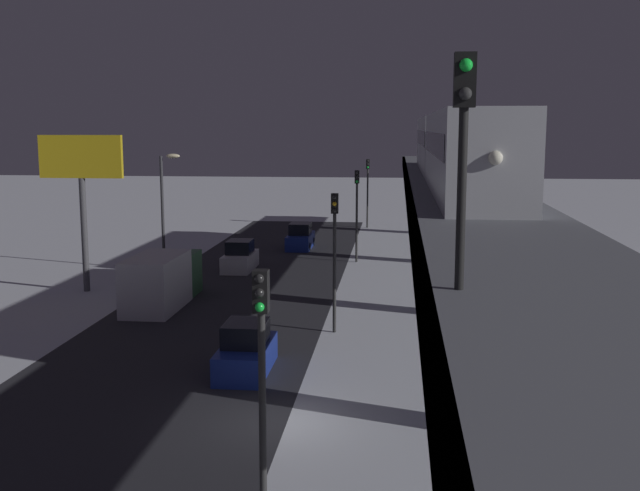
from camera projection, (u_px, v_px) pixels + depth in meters
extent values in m
plane|color=silver|center=(277.00, 422.00, 24.39)|extent=(240.00, 240.00, 0.00)
cube|color=#28282D|center=(121.00, 416.00, 24.91)|extent=(11.00, 104.11, 0.01)
cube|color=slate|center=(494.00, 235.00, 22.78)|extent=(5.00, 104.11, 0.80)
cube|color=#38383D|center=(414.00, 233.00, 23.02)|extent=(0.24, 102.03, 0.80)
cylinder|color=slate|center=(431.00, 201.00, 67.14)|extent=(1.40, 1.40, 5.76)
cylinder|color=slate|center=(439.00, 222.00, 52.52)|extent=(1.40, 1.40, 5.76)
cylinder|color=slate|center=(455.00, 258.00, 37.90)|extent=(1.40, 1.40, 5.76)
cylinder|color=slate|center=(490.00, 341.00, 23.28)|extent=(1.40, 1.40, 5.76)
cube|color=#B7BABF|center=(468.00, 153.00, 31.66)|extent=(2.90, 18.00, 3.40)
cube|color=black|center=(468.00, 143.00, 31.59)|extent=(2.94, 16.20, 0.90)
cube|color=#B7BABF|center=(443.00, 144.00, 49.94)|extent=(2.90, 18.00, 3.40)
cube|color=black|center=(443.00, 137.00, 49.88)|extent=(2.94, 16.20, 0.90)
sphere|color=white|center=(495.00, 158.00, 22.73)|extent=(0.44, 0.44, 0.44)
cylinder|color=black|center=(461.00, 197.00, 12.94)|extent=(0.16, 0.16, 3.20)
cube|color=black|center=(465.00, 80.00, 12.64)|extent=(0.36, 0.28, 0.90)
sphere|color=#19F23F|center=(466.00, 65.00, 12.44)|extent=(0.22, 0.22, 0.22)
sphere|color=#333333|center=(465.00, 94.00, 12.51)|extent=(0.22, 0.22, 0.22)
cube|color=navy|center=(300.00, 241.00, 59.38)|extent=(1.80, 4.50, 1.10)
cube|color=black|center=(300.00, 229.00, 59.23)|extent=(1.58, 2.16, 0.87)
cylinder|color=black|center=(292.00, 241.00, 60.88)|extent=(0.20, 0.64, 0.64)
cylinder|color=black|center=(313.00, 241.00, 60.70)|extent=(0.20, 0.64, 0.64)
cylinder|color=black|center=(287.00, 247.00, 58.14)|extent=(0.20, 0.64, 0.64)
cylinder|color=black|center=(309.00, 247.00, 57.96)|extent=(0.20, 0.64, 0.64)
cube|color=navy|center=(246.00, 358.00, 29.28)|extent=(1.80, 4.11, 1.10)
cube|color=black|center=(246.00, 333.00, 29.13)|extent=(1.58, 1.97, 0.87)
cube|color=silver|center=(240.00, 262.00, 50.33)|extent=(1.80, 4.13, 1.10)
cube|color=black|center=(240.00, 247.00, 50.18)|extent=(1.58, 1.98, 0.87)
cube|color=#2D6038|center=(177.00, 273.00, 42.98)|extent=(2.30, 2.20, 2.40)
cube|color=silver|center=(156.00, 283.00, 39.21)|extent=(2.40, 5.00, 2.80)
cylinder|color=#2D2D2D|center=(263.00, 437.00, 16.38)|extent=(0.16, 0.16, 5.50)
cube|color=black|center=(261.00, 291.00, 15.88)|extent=(0.32, 0.32, 0.90)
sphere|color=black|center=(259.00, 279.00, 15.66)|extent=(0.20, 0.20, 0.20)
sphere|color=black|center=(259.00, 293.00, 15.71)|extent=(0.20, 0.20, 0.20)
sphere|color=#19E53F|center=(260.00, 307.00, 15.75)|extent=(0.20, 0.20, 0.20)
cylinder|color=#2D2D2D|center=(334.00, 273.00, 34.64)|extent=(0.16, 0.16, 5.50)
cube|color=black|center=(335.00, 203.00, 34.15)|extent=(0.32, 0.32, 0.90)
sphere|color=black|center=(334.00, 197.00, 33.93)|extent=(0.20, 0.20, 0.20)
sphere|color=yellow|center=(334.00, 204.00, 33.98)|extent=(0.20, 0.20, 0.20)
sphere|color=black|center=(334.00, 211.00, 34.02)|extent=(0.20, 0.20, 0.20)
cylinder|color=#2D2D2D|center=(357.00, 223.00, 52.91)|extent=(0.16, 0.16, 5.50)
cube|color=black|center=(357.00, 177.00, 52.42)|extent=(0.32, 0.32, 0.90)
sphere|color=black|center=(357.00, 173.00, 52.20)|extent=(0.20, 0.20, 0.20)
sphere|color=black|center=(357.00, 177.00, 52.24)|extent=(0.20, 0.20, 0.20)
sphere|color=#19E53F|center=(357.00, 181.00, 52.29)|extent=(0.20, 0.20, 0.20)
cylinder|color=#2D2D2D|center=(367.00, 198.00, 71.18)|extent=(0.16, 0.16, 5.50)
cube|color=black|center=(368.00, 164.00, 70.69)|extent=(0.32, 0.32, 0.90)
sphere|color=black|center=(368.00, 161.00, 70.47)|extent=(0.20, 0.20, 0.20)
sphere|color=black|center=(368.00, 164.00, 70.51)|extent=(0.20, 0.20, 0.20)
sphere|color=#19E53F|center=(368.00, 167.00, 70.56)|extent=(0.20, 0.20, 0.20)
cylinder|color=#4C4C51|center=(84.00, 235.00, 43.39)|extent=(0.36, 0.36, 6.50)
cube|color=yellow|center=(81.00, 157.00, 42.71)|extent=(4.80, 0.30, 2.40)
cylinder|color=#38383D|center=(163.00, 214.00, 49.54)|extent=(0.20, 0.20, 7.50)
ellipsoid|color=#F4E5B2|center=(173.00, 156.00, 48.89)|extent=(0.90, 0.44, 0.30)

